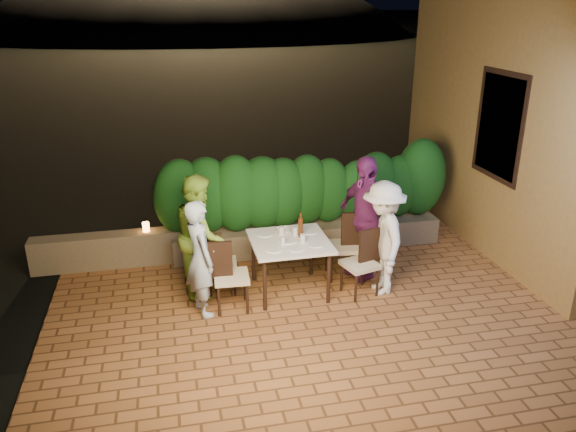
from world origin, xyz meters
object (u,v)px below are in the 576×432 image
object	(u,v)px
dining_table	(290,266)
chair_right_back	(342,245)
beer_bottle	(301,225)
bowl	(283,230)
chair_right_front	(360,263)
diner_white	(383,238)
diner_blue	(200,258)
chair_left_back	(222,262)
diner_green	(200,234)
diner_purple	(364,217)
chair_left_front	(231,275)
parapet_lamp	(146,227)

from	to	relation	value
dining_table	chair_right_back	xyz separation A→B (m)	(0.81, 0.27, 0.11)
beer_bottle	bowl	size ratio (longest dim) A/B	1.81
chair_right_front	diner_white	distance (m)	0.44
chair_right_front	diner_blue	size ratio (longest dim) A/B	0.60
bowl	chair_right_front	xyz separation A→B (m)	(0.91, -0.56, -0.32)
beer_bottle	diner_white	bearing A→B (deg)	-18.15
dining_table	bowl	size ratio (longest dim) A/B	5.37
diner_blue	chair_left_back	bearing A→B (deg)	-46.75
dining_table	diner_green	bearing A→B (deg)	165.51
bowl	diner_purple	distance (m)	1.14
dining_table	diner_purple	world-z (taller)	diner_purple
bowl	diner_purple	size ratio (longest dim) A/B	0.11
dining_table	diner_blue	distance (m)	1.27
dining_table	chair_left_front	distance (m)	0.86
diner_white	chair_left_front	bearing A→B (deg)	-84.08
bowl	chair_right_back	bearing A→B (deg)	-2.20
chair_left_front	diner_green	distance (m)	0.74
bowl	chair_left_back	size ratio (longest dim) A/B	0.22
chair_right_front	parapet_lamp	world-z (taller)	chair_right_front
chair_left_back	diner_green	size ratio (longest dim) A/B	0.52
chair_left_front	parapet_lamp	bearing A→B (deg)	126.68
chair_right_front	chair_left_back	bearing A→B (deg)	-30.33
dining_table	parapet_lamp	distance (m)	2.30
diner_purple	chair_right_front	bearing A→B (deg)	-41.22
diner_white	diner_purple	distance (m)	0.53
chair_right_back	diner_green	xyz separation A→B (m)	(-1.95, 0.02, 0.33)
dining_table	chair_right_front	world-z (taller)	chair_right_front
beer_bottle	parapet_lamp	bearing A→B (deg)	148.52
diner_purple	parapet_lamp	world-z (taller)	diner_purple
diner_purple	diner_white	bearing A→B (deg)	-9.94
chair_left_front	diner_blue	bearing A→B (deg)	-173.73
dining_table	chair_left_front	xyz separation A→B (m)	(-0.81, -0.28, 0.09)
bowl	dining_table	bearing A→B (deg)	-86.03
dining_table	chair_left_back	world-z (taller)	chair_left_back
dining_table	diner_white	bearing A→B (deg)	-12.12
beer_bottle	diner_white	xyz separation A→B (m)	(1.02, -0.33, -0.15)
bowl	chair_left_back	distance (m)	0.93
diner_blue	chair_right_front	bearing A→B (deg)	-105.24
diner_blue	parapet_lamp	bearing A→B (deg)	6.81
chair_left_back	beer_bottle	bearing A→B (deg)	-2.46
diner_blue	diner_purple	world-z (taller)	diner_purple
bowl	diner_green	xyz separation A→B (m)	(-1.12, -0.01, 0.04)
chair_left_front	chair_left_back	xyz separation A→B (m)	(-0.07, 0.49, -0.04)
diner_blue	diner_purple	size ratio (longest dim) A/B	0.85
beer_bottle	chair_right_back	world-z (taller)	beer_bottle
bowl	chair_right_front	distance (m)	1.12
diner_white	chair_right_back	bearing A→B (deg)	-139.30
diner_green	parapet_lamp	distance (m)	1.29
chair_left_back	diner_white	world-z (taller)	diner_white
chair_left_back	diner_green	bearing A→B (deg)	167.25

